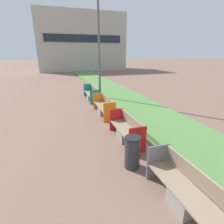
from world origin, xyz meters
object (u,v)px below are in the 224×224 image
at_px(bench_red_frame, 126,131).
at_px(street_lamp_post, 99,30).
at_px(bench_grey_frame, 187,194).
at_px(bench_teal_frame, 92,95).
at_px(bench_orange_frame, 104,108).
at_px(litter_bin, 132,152).

distance_m(bench_red_frame, street_lamp_post, 7.55).
relative_size(bench_grey_frame, bench_teal_frame, 0.91).
xyz_separation_m(bench_orange_frame, bench_teal_frame, (0.00, 3.22, 0.00)).
height_order(bench_grey_frame, litter_bin, litter_bin).
bearing_deg(bench_grey_frame, bench_red_frame, 90.03).
distance_m(bench_teal_frame, street_lamp_post, 4.16).
distance_m(bench_orange_frame, litter_bin, 4.69).
height_order(bench_grey_frame, street_lamp_post, street_lamp_post).
bearing_deg(bench_teal_frame, bench_orange_frame, -90.03).
bearing_deg(bench_orange_frame, street_lamp_post, 79.26).
xyz_separation_m(bench_grey_frame, bench_orange_frame, (0.00, 6.32, 0.00)).
xyz_separation_m(bench_red_frame, litter_bin, (-0.49, -1.60, 0.11)).
bearing_deg(bench_orange_frame, litter_bin, -96.03).
distance_m(bench_grey_frame, litter_bin, 1.73).
bearing_deg(bench_red_frame, bench_grey_frame, -89.97).
bearing_deg(bench_teal_frame, bench_red_frame, -90.04).
relative_size(bench_teal_frame, street_lamp_post, 0.29).
relative_size(bench_grey_frame, litter_bin, 2.27).
bearing_deg(bench_red_frame, street_lamp_post, 84.43).
bearing_deg(street_lamp_post, bench_red_frame, -95.57).
height_order(bench_red_frame, street_lamp_post, street_lamp_post).
distance_m(bench_grey_frame, bench_teal_frame, 9.54).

